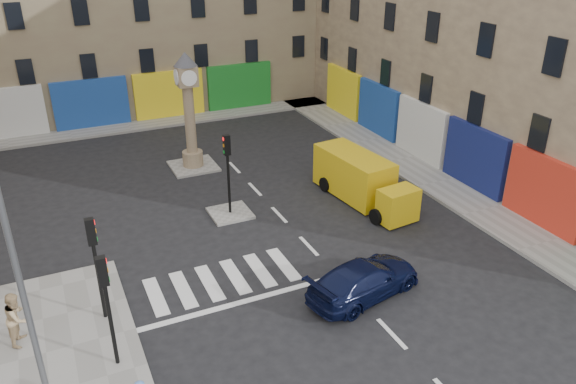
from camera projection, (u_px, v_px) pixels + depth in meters
ground at (359, 300)px, 19.80m from camera, size 120.00×120.00×0.00m
sidewalk_right at (400, 160)px, 31.23m from camera, size 2.60×30.00×0.15m
sidewalk_far at (128, 126)px, 36.43m from camera, size 32.00×2.40×0.15m
island_near at (230, 213)px, 25.57m from camera, size 1.80×1.80×0.12m
island_far at (194, 166)px, 30.48m from camera, size 2.40×2.40×0.12m
building_right at (510, 5)px, 30.15m from camera, size 10.00×30.00×16.00m
traffic_light_left_near at (106, 295)px, 15.70m from camera, size 0.28×0.22×3.70m
traffic_light_left_far at (95, 253)px, 17.67m from camera, size 0.28×0.22×3.70m
traffic_light_island at (228, 162)px, 24.47m from camera, size 0.28×0.22×3.70m
lamp_post at (17, 271)px, 12.90m from camera, size 0.50×0.25×8.30m
clock_pillar at (189, 104)px, 28.96m from camera, size 1.20×1.20×6.10m
navy_sedan at (364, 279)px, 19.79m from camera, size 4.82×2.82×1.31m
yellow_van at (361, 179)px, 26.47m from camera, size 2.53×6.07×2.15m
pedestrian_tan at (17, 318)px, 17.26m from camera, size 0.91×1.03×1.79m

